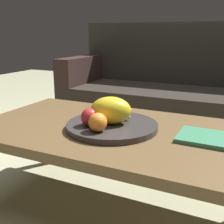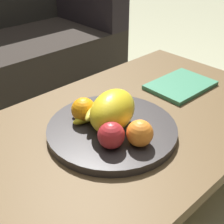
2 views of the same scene
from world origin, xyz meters
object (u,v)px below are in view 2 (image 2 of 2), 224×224
Objects in this scene: melon_large_front at (113,111)px; orange_front at (84,110)px; fruit_bowl at (112,129)px; apple_front at (111,135)px; orange_left at (140,133)px; magazine at (181,85)px; coffee_table at (116,137)px; banana_bunch at (94,113)px.

melon_large_front is 0.10m from orange_front.
fruit_bowl is 0.11m from apple_front.
fruit_bowl is 0.11m from orange_front.
melon_large_front reaches higher than orange_left.
fruit_bowl is 0.41m from magazine.
coffee_table is at bearing 25.84° from fruit_bowl.
magazine is at bearing -2.99° from banana_bunch.
orange_front reaches higher than magazine.
magazine is at bearing -5.54° from orange_front.
orange_front reaches higher than coffee_table.
apple_front is at bearing -135.93° from melon_large_front.
banana_bunch reaches higher than coffee_table.
coffee_table is at bearing 74.55° from orange_left.
melon_large_front reaches higher than magazine.
coffee_table is 5.15× the size of magazine.
orange_left is at bearing -93.11° from fruit_bowl.
orange_left is at bearing -91.59° from melon_large_front.
orange_left is (0.03, -0.20, -0.00)m from orange_front.
fruit_bowl reaches higher than magazine.
banana_bunch is at bearing 101.26° from melon_large_front.
banana_bunch is at bearing 93.33° from orange_left.
fruit_bowl is 5.28× the size of orange_left.
fruit_bowl is at bearing 45.26° from apple_front.
melon_large_front is 2.28× the size of orange_front.
apple_front reaches higher than coffee_table.
fruit_bowl is 5.25× the size of apple_front.
magazine is (0.41, 0.05, -0.08)m from melon_large_front.
melon_large_front is at bearing -78.74° from banana_bunch.
banana_bunch is at bearing 134.82° from coffee_table.
coffee_table is at bearing -174.98° from magazine.
coffee_table is 17.21× the size of orange_left.
melon_large_front is (-0.03, -0.02, 0.12)m from coffee_table.
orange_front is (-0.04, 0.08, 0.05)m from fruit_bowl.
orange_front is at bearing 79.44° from apple_front.
apple_front is (-0.07, -0.07, 0.05)m from fruit_bowl.
fruit_bowl is at bearing 86.89° from orange_left.
apple_front reaches higher than fruit_bowl.
melon_large_front is at bearing 44.07° from apple_front.
coffee_table is 0.17m from apple_front.
orange_front reaches higher than fruit_bowl.
orange_front is 0.20m from orange_left.
banana_bunch is (-0.01, 0.07, -0.03)m from melon_large_front.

